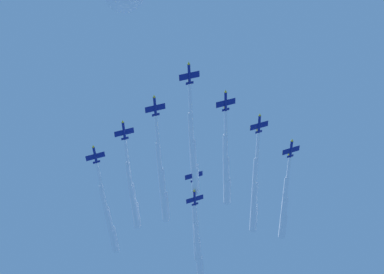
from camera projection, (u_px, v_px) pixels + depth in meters
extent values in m
cylinder|color=navy|center=(189.00, 75.00, 192.64)|extent=(3.71, 9.06, 1.41)
cone|color=yellow|center=(189.00, 63.00, 189.61)|extent=(1.63, 1.60, 1.34)
cylinder|color=black|center=(190.00, 85.00, 195.49)|extent=(1.18, 0.85, 1.06)
ellipsoid|color=black|center=(189.00, 70.00, 191.81)|extent=(1.41, 2.08, 0.90)
cube|color=navy|center=(189.00, 76.00, 192.93)|extent=(8.38, 4.68, 2.97)
cube|color=yellow|center=(199.00, 74.00, 193.94)|extent=(1.27, 2.40, 0.33)
cube|color=yellow|center=(180.00, 78.00, 192.02)|extent=(1.27, 2.40, 0.33)
cube|color=navy|center=(190.00, 83.00, 194.91)|extent=(3.23, 1.86, 1.18)
cube|color=yellow|center=(189.00, 82.00, 195.63)|extent=(1.10, 1.55, 1.83)
cylinder|color=white|center=(190.00, 101.00, 199.89)|extent=(5.95, 16.07, 1.79)
cylinder|color=white|center=(191.00, 129.00, 208.26)|extent=(6.81, 16.31, 2.69)
cylinder|color=white|center=(193.00, 155.00, 216.81)|extent=(7.68, 16.54, 3.58)
cylinder|color=white|center=(195.00, 179.00, 225.36)|extent=(8.54, 16.78, 4.48)
cylinder|color=navy|center=(226.00, 102.00, 199.61)|extent=(3.78, 9.05, 1.41)
cone|color=yellow|center=(226.00, 91.00, 196.58)|extent=(1.64, 1.61, 1.34)
cylinder|color=black|center=(226.00, 112.00, 202.46)|extent=(1.18, 0.86, 1.06)
ellipsoid|color=black|center=(225.00, 97.00, 198.78)|extent=(1.42, 2.08, 0.90)
cube|color=navy|center=(226.00, 103.00, 199.90)|extent=(8.38, 4.74, 2.98)
cube|color=yellow|center=(234.00, 101.00, 200.90)|extent=(1.29, 2.40, 0.33)
cube|color=yellow|center=(217.00, 105.00, 199.00)|extent=(1.29, 2.40, 0.33)
cube|color=navy|center=(226.00, 110.00, 201.88)|extent=(3.23, 1.88, 1.18)
cube|color=yellow|center=(225.00, 108.00, 202.60)|extent=(1.11, 1.55, 1.83)
cylinder|color=white|center=(226.00, 125.00, 206.41)|extent=(5.61, 14.38, 1.79)
cylinder|color=white|center=(225.00, 149.00, 213.87)|extent=(6.47, 14.62, 2.69)
cylinder|color=white|center=(226.00, 170.00, 221.51)|extent=(7.34, 14.86, 3.58)
cylinder|color=white|center=(227.00, 191.00, 229.15)|extent=(8.20, 15.11, 4.48)
cylinder|color=navy|center=(155.00, 107.00, 198.48)|extent=(3.66, 9.06, 1.41)
cone|color=yellow|center=(154.00, 96.00, 195.45)|extent=(1.63, 1.60, 1.34)
cylinder|color=black|center=(156.00, 117.00, 201.33)|extent=(1.18, 0.85, 1.06)
ellipsoid|color=black|center=(154.00, 102.00, 197.64)|extent=(1.40, 2.08, 0.90)
cube|color=navy|center=(155.00, 108.00, 198.77)|extent=(8.37, 4.64, 3.01)
cube|color=yellow|center=(164.00, 106.00, 199.81)|extent=(1.26, 2.40, 0.33)
cube|color=yellow|center=(146.00, 110.00, 197.83)|extent=(1.26, 2.40, 0.33)
cube|color=navy|center=(156.00, 115.00, 200.75)|extent=(3.22, 1.84, 1.19)
cube|color=yellow|center=(155.00, 113.00, 201.47)|extent=(1.09, 1.55, 1.83)
cylinder|color=white|center=(157.00, 132.00, 205.87)|extent=(5.99, 16.58, 1.79)
cylinder|color=white|center=(159.00, 159.00, 214.50)|extent=(6.86, 16.81, 2.69)
cylinder|color=white|center=(162.00, 184.00, 223.32)|extent=(7.72, 17.04, 3.59)
cylinder|color=white|center=(165.00, 206.00, 232.14)|extent=(8.59, 17.27, 4.49)
cylinder|color=navy|center=(259.00, 125.00, 208.07)|extent=(3.64, 9.07, 1.43)
cone|color=yellow|center=(260.00, 115.00, 205.04)|extent=(1.64, 1.60, 1.36)
cylinder|color=black|center=(259.00, 134.00, 210.92)|extent=(1.19, 0.85, 1.07)
ellipsoid|color=black|center=(259.00, 120.00, 207.23)|extent=(1.40, 2.08, 0.92)
cube|color=navy|center=(259.00, 126.00, 208.36)|extent=(8.26, 4.57, 3.29)
cube|color=yellow|center=(267.00, 123.00, 209.51)|extent=(1.24, 2.40, 0.36)
cube|color=yellow|center=(251.00, 128.00, 207.30)|extent=(1.24, 2.40, 0.36)
cube|color=navy|center=(259.00, 132.00, 210.34)|extent=(3.18, 1.82, 1.30)
cube|color=yellow|center=(258.00, 131.00, 211.05)|extent=(1.15, 1.56, 1.81)
cylinder|color=white|center=(258.00, 148.00, 215.48)|extent=(5.95, 16.69, 1.82)
cylinder|color=white|center=(255.00, 173.00, 224.16)|extent=(6.84, 16.92, 2.74)
cylinder|color=white|center=(254.00, 196.00, 233.03)|extent=(7.72, 17.15, 3.65)
cylinder|color=white|center=(254.00, 218.00, 241.92)|extent=(8.60, 17.37, 4.56)
cylinder|color=navy|center=(124.00, 131.00, 207.73)|extent=(3.62, 9.07, 1.42)
cone|color=yellow|center=(123.00, 121.00, 204.70)|extent=(1.63, 1.60, 1.35)
cylinder|color=black|center=(125.00, 140.00, 210.59)|extent=(1.18, 0.85, 1.07)
ellipsoid|color=black|center=(123.00, 127.00, 206.89)|extent=(1.40, 2.08, 0.91)
cube|color=navy|center=(124.00, 132.00, 208.02)|extent=(8.31, 4.58, 3.17)
cube|color=yellow|center=(133.00, 130.00, 209.13)|extent=(1.24, 2.40, 0.35)
cube|color=yellow|center=(115.00, 134.00, 207.01)|extent=(1.24, 2.40, 0.35)
cube|color=navy|center=(125.00, 138.00, 210.00)|extent=(3.20, 1.82, 1.25)
cube|color=yellow|center=(124.00, 137.00, 210.72)|extent=(1.12, 1.55, 1.81)
cylinder|color=white|center=(127.00, 153.00, 214.64)|extent=(5.44, 14.81, 1.81)
cylinder|color=white|center=(129.00, 175.00, 222.30)|extent=(6.32, 15.03, 2.72)
cylinder|color=white|center=(133.00, 196.00, 230.15)|extent=(7.20, 15.26, 3.62)
cylinder|color=white|center=(136.00, 215.00, 238.02)|extent=(8.07, 15.48, 4.53)
cylinder|color=navy|center=(291.00, 149.00, 214.40)|extent=(3.65, 9.07, 1.43)
cone|color=yellow|center=(292.00, 140.00, 211.36)|extent=(1.64, 1.60, 1.36)
cylinder|color=black|center=(290.00, 158.00, 217.25)|extent=(1.19, 0.85, 1.07)
ellipsoid|color=black|center=(291.00, 145.00, 213.56)|extent=(1.41, 2.08, 0.92)
cube|color=navy|center=(291.00, 150.00, 214.68)|extent=(8.26, 4.59, 3.29)
cube|color=yellow|center=(299.00, 148.00, 215.84)|extent=(1.24, 2.40, 0.36)
cube|color=yellow|center=(283.00, 153.00, 213.64)|extent=(1.24, 2.40, 0.36)
cube|color=navy|center=(290.00, 156.00, 216.67)|extent=(3.18, 1.82, 1.30)
cube|color=yellow|center=(289.00, 155.00, 217.38)|extent=(1.15, 1.56, 1.81)
cylinder|color=white|center=(289.00, 169.00, 221.14)|extent=(5.34, 14.22, 1.82)
cylinder|color=white|center=(286.00, 190.00, 228.48)|extent=(6.23, 14.45, 2.74)
cylinder|color=white|center=(284.00, 209.00, 236.03)|extent=(7.11, 14.68, 3.65)
cylinder|color=white|center=(283.00, 226.00, 243.58)|extent=(7.99, 14.91, 4.56)
cylinder|color=navy|center=(95.00, 155.00, 215.95)|extent=(3.80, 9.05, 1.42)
cone|color=yellow|center=(93.00, 146.00, 212.92)|extent=(1.65, 1.62, 1.34)
cylinder|color=black|center=(97.00, 164.00, 218.80)|extent=(1.18, 0.87, 1.06)
ellipsoid|color=black|center=(94.00, 151.00, 215.12)|extent=(1.43, 2.09, 0.90)
cube|color=navy|center=(95.00, 156.00, 216.24)|extent=(8.35, 4.74, 3.07)
cube|color=yellow|center=(104.00, 154.00, 217.27)|extent=(1.29, 2.40, 0.34)
cube|color=yellow|center=(87.00, 159.00, 215.31)|extent=(1.29, 2.40, 0.34)
cube|color=navy|center=(97.00, 162.00, 218.22)|extent=(3.22, 1.88, 1.21)
cube|color=yellow|center=(96.00, 161.00, 218.94)|extent=(1.13, 1.56, 1.82)
cylinder|color=white|center=(99.00, 176.00, 223.21)|extent=(6.12, 16.07, 1.80)
cylinder|color=white|center=(104.00, 199.00, 231.58)|extent=(6.99, 16.32, 2.70)
cylinder|color=white|center=(109.00, 220.00, 240.14)|extent=(7.86, 16.56, 3.60)
cylinder|color=white|center=(114.00, 239.00, 248.70)|extent=(8.72, 16.81, 4.50)
cylinder|color=navy|center=(194.00, 174.00, 222.81)|extent=(3.65, 9.06, 1.41)
cone|color=yellow|center=(193.00, 166.00, 219.78)|extent=(1.63, 1.60, 1.34)
cylinder|color=black|center=(194.00, 182.00, 225.67)|extent=(1.18, 0.85, 1.06)
ellipsoid|color=black|center=(193.00, 171.00, 221.98)|extent=(1.40, 2.08, 0.90)
cube|color=navy|center=(194.00, 175.00, 223.10)|extent=(8.35, 4.62, 3.04)
cube|color=yellow|center=(202.00, 173.00, 224.16)|extent=(1.25, 2.40, 0.34)
cube|color=yellow|center=(186.00, 178.00, 222.15)|extent=(1.25, 2.40, 0.34)
cube|color=navy|center=(194.00, 181.00, 225.08)|extent=(3.22, 1.83, 1.20)
cube|color=yellow|center=(193.00, 179.00, 225.80)|extent=(1.10, 1.55, 1.82)
cylinder|color=white|center=(194.00, 193.00, 229.79)|extent=(5.56, 15.07, 1.80)
cylinder|color=white|center=(194.00, 214.00, 237.61)|extent=(6.43, 15.30, 2.70)
cylinder|color=white|center=(196.00, 232.00, 245.61)|extent=(7.30, 15.53, 3.60)
cylinder|color=white|center=(197.00, 250.00, 253.61)|extent=(8.17, 15.75, 4.50)
cylinder|color=navy|center=(195.00, 198.00, 228.86)|extent=(3.83, 9.04, 1.42)
cone|color=yellow|center=(194.00, 190.00, 225.83)|extent=(1.65, 1.62, 1.35)
cylinder|color=black|center=(195.00, 206.00, 231.71)|extent=(1.19, 0.87, 1.06)
ellipsoid|color=black|center=(194.00, 194.00, 228.02)|extent=(1.44, 2.09, 0.90)
cube|color=navy|center=(195.00, 199.00, 229.14)|extent=(8.35, 4.77, 3.09)
cube|color=yellow|center=(202.00, 197.00, 230.17)|extent=(1.30, 2.40, 0.34)
cube|color=yellow|center=(187.00, 201.00, 228.22)|extent=(1.30, 2.40, 0.34)
cube|color=navy|center=(195.00, 204.00, 231.13)|extent=(3.22, 1.89, 1.22)
cube|color=yellow|center=(194.00, 203.00, 231.85)|extent=(1.14, 1.56, 1.82)
cylinder|color=white|center=(196.00, 215.00, 235.62)|extent=(5.66, 14.26, 1.80)
cylinder|color=white|center=(196.00, 234.00, 243.02)|extent=(6.53, 14.51, 2.70)
cylinder|color=white|center=(198.00, 250.00, 250.60)|extent=(7.40, 14.76, 3.61)
cylinder|color=white|center=(200.00, 266.00, 258.18)|extent=(8.26, 15.00, 4.51)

